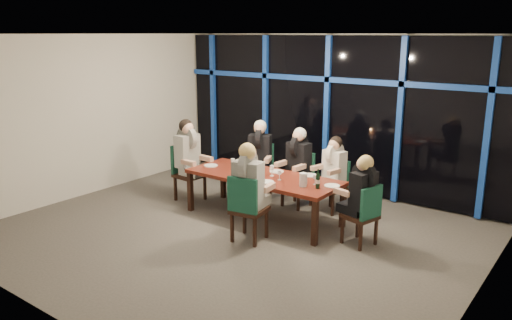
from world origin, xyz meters
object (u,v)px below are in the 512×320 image
at_px(chair_end_left, 186,169).
at_px(dining_table, 263,179).
at_px(chair_far_right, 335,183).
at_px(chair_near_mid, 246,206).
at_px(diner_far_mid, 297,156).
at_px(chair_far_mid, 300,176).
at_px(diner_far_right, 333,163).
at_px(chair_far_left, 260,167).
at_px(diner_far_left, 259,148).
at_px(diner_end_left, 189,148).
at_px(diner_end_right, 362,187).
at_px(water_pitcher, 303,180).
at_px(wine_bottle, 318,181).
at_px(diner_near_mid, 249,178).
at_px(chair_end_right, 365,212).

bearing_deg(chair_end_left, dining_table, -85.46).
bearing_deg(chair_far_right, dining_table, -113.12).
distance_m(chair_far_right, chair_near_mid, 2.04).
distance_m(chair_end_left, diner_far_mid, 2.08).
relative_size(chair_far_mid, diner_far_right, 1.10).
height_order(dining_table, chair_far_left, chair_far_left).
bearing_deg(chair_far_left, chair_end_left, -157.39).
bearing_deg(diner_far_left, chair_far_left, 90.00).
distance_m(dining_table, diner_end_left, 1.67).
relative_size(chair_far_right, diner_far_mid, 0.96).
bearing_deg(chair_far_mid, diner_end_right, -24.79).
height_order(chair_far_mid, water_pitcher, chair_far_mid).
distance_m(diner_far_mid, wine_bottle, 1.35).
height_order(diner_far_mid, water_pitcher, diner_far_mid).
bearing_deg(diner_near_mid, water_pitcher, -132.82).
height_order(diner_end_right, diner_near_mid, diner_near_mid).
bearing_deg(water_pitcher, chair_far_left, 155.36).
bearing_deg(chair_far_left, water_pitcher, -57.83).
bearing_deg(water_pitcher, diner_end_right, 17.87).
distance_m(chair_end_left, diner_end_left, 0.42).
xyz_separation_m(chair_end_left, diner_far_mid, (1.85, 0.89, 0.35)).
bearing_deg(chair_far_right, diner_end_left, -142.86).
bearing_deg(chair_far_right, diner_near_mid, -89.35).
bearing_deg(chair_far_left, wine_bottle, -53.25).
height_order(diner_far_right, wine_bottle, diner_far_right).
distance_m(chair_far_mid, diner_near_mid, 1.86).
distance_m(chair_far_mid, diner_end_left, 2.07).
bearing_deg(diner_far_right, chair_end_left, -145.04).
distance_m(chair_far_left, chair_end_right, 2.77).
bearing_deg(chair_end_left, chair_near_mid, -109.68).
height_order(chair_end_left, chair_end_right, chair_end_left).
relative_size(chair_near_mid, wine_bottle, 3.45).
bearing_deg(diner_far_right, diner_far_mid, -156.31).
xyz_separation_m(dining_table, chair_end_right, (1.82, -0.03, -0.17)).
bearing_deg(diner_near_mid, diner_far_right, -110.91).
height_order(diner_far_right, diner_end_left, diner_end_left).
height_order(chair_end_right, diner_end_left, diner_end_left).
distance_m(diner_end_right, water_pitcher, 0.91).
relative_size(chair_far_mid, chair_end_left, 0.94).
bearing_deg(chair_near_mid, diner_far_left, -67.73).
xyz_separation_m(dining_table, wine_bottle, (1.07, -0.08, 0.18)).
bearing_deg(diner_far_right, water_pitcher, -72.69).
bearing_deg(diner_near_mid, diner_end_left, -31.04).
relative_size(chair_far_mid, chair_far_right, 1.07).
xyz_separation_m(chair_far_left, chair_end_left, (-0.97, -1.00, 0.02)).
relative_size(chair_far_left, chair_far_right, 1.10).
xyz_separation_m(chair_far_mid, chair_near_mid, (0.25, -1.88, 0.03)).
distance_m(chair_far_mid, wine_bottle, 1.43).
xyz_separation_m(chair_far_mid, chair_end_left, (-1.86, -0.97, 0.04)).
relative_size(diner_end_right, water_pitcher, 4.28).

